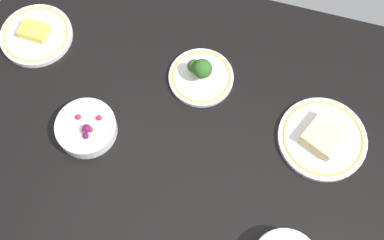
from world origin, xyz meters
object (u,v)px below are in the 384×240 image
object	(u,v)px
bowl_berries	(86,128)
plate_sandwich	(323,138)
plate_cheese	(36,35)
plate_broccoli	(201,75)

from	to	relation	value
bowl_berries	plate_sandwich	bearing A→B (deg)	13.87
plate_sandwich	plate_cheese	size ratio (longest dim) A/B	1.13
plate_sandwich	plate_broccoli	distance (cm)	35.40
plate_sandwich	plate_broccoli	xyz separation A→B (cm)	(-34.37, 8.44, 0.75)
plate_sandwich	bowl_berries	distance (cm)	59.82
plate_sandwich	plate_broccoli	size ratio (longest dim) A/B	1.30
plate_sandwich	plate_cheese	xyz separation A→B (cm)	(-81.99, 8.40, -0.09)
plate_sandwich	bowl_berries	bearing A→B (deg)	-166.13
plate_broccoli	plate_cheese	distance (cm)	47.63
plate_sandwich	plate_cheese	distance (cm)	82.42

